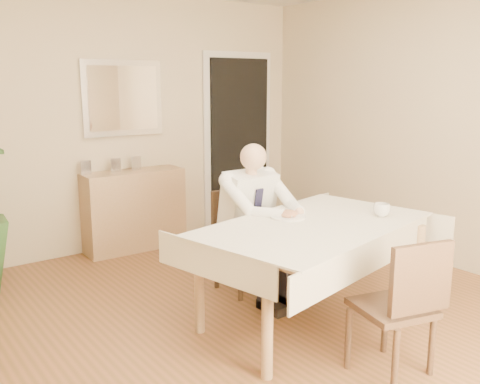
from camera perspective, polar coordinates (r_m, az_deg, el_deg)
room at (r=3.48m, az=3.45°, el=4.69°), size 5.00×5.02×2.60m
doorway at (r=6.39m, az=-0.15°, el=5.31°), size 0.96×0.07×2.10m
mirror at (r=5.61m, az=-12.37°, el=9.75°), size 0.86×0.04×0.76m
dining_table at (r=3.79m, az=7.85°, el=-4.54°), size 1.92×1.36×0.75m
chair_far at (r=4.49m, az=-0.07°, el=-4.50°), size 0.41×0.41×0.84m
chair_near at (r=3.29m, az=17.02°, el=-11.12°), size 0.49×0.50×0.85m
seated_man at (r=4.21m, az=2.21°, el=-2.44°), size 0.48×0.72×1.24m
plate at (r=3.89m, az=5.15°, el=-2.64°), size 0.26×0.26×0.02m
food at (r=3.89m, az=5.16°, el=-2.33°), size 0.14×0.14×0.06m
knife at (r=3.87m, az=6.19°, el=-2.48°), size 0.01×0.13×0.01m
fork at (r=3.82m, az=5.31°, el=-2.67°), size 0.01×0.13×0.01m
coffee_mug at (r=4.05m, az=14.87°, el=-1.86°), size 0.14×0.14×0.09m
sideboard at (r=5.63m, az=-11.23°, el=-1.91°), size 1.04×0.38×0.82m
photo_frame_left at (r=5.43m, az=-16.12°, el=2.51°), size 0.10×0.02×0.14m
photo_frame_center at (r=5.51m, az=-13.12°, el=2.80°), size 0.10×0.02×0.14m
photo_frame_right at (r=5.60m, az=-11.02°, el=3.03°), size 0.10×0.02×0.14m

